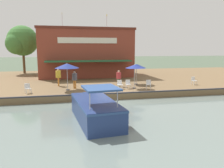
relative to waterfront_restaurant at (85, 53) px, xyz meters
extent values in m
plane|color=#4C5B47|center=(13.74, 0.85, -3.85)|extent=(220.00, 220.00, 0.00)
cube|color=brown|center=(2.74, 0.85, -3.55)|extent=(22.00, 56.00, 0.60)
cube|color=#2D2D33|center=(13.64, 0.85, -3.20)|extent=(0.20, 50.40, 0.10)
cube|color=brown|center=(-0.03, 0.00, -0.15)|extent=(7.33, 12.28, 6.20)
cube|color=#5C271C|center=(-0.03, 0.00, 3.10)|extent=(7.48, 12.53, 0.30)
cube|color=#235633|center=(4.54, 0.00, -0.95)|extent=(1.80, 10.44, 0.16)
cube|color=silver|center=(3.68, 0.00, 1.55)|extent=(0.08, 7.37, 0.70)
cylinder|color=silver|center=(-0.03, 3.07, 4.14)|extent=(0.06, 0.06, 2.39)
cube|color=gold|center=(0.15, 3.07, 5.18)|extent=(0.36, 0.03, 0.24)
cylinder|color=silver|center=(-0.03, -3.07, 4.15)|extent=(0.06, 0.06, 2.41)
cube|color=gold|center=(0.15, -3.07, 5.21)|extent=(0.36, 0.03, 0.24)
cylinder|color=#B7B7B7|center=(11.15, -2.73, -2.09)|extent=(0.06, 0.06, 2.32)
cylinder|color=#2D2D33|center=(11.15, -2.73, -3.22)|extent=(0.36, 0.36, 0.06)
cone|color=navy|center=(11.15, -2.73, -1.00)|extent=(2.18, 2.18, 0.43)
cone|color=yellow|center=(11.15, -2.73, -0.98)|extent=(1.35, 1.35, 0.34)
sphere|color=yellow|center=(11.15, -2.73, -0.78)|extent=(0.08, 0.08, 0.08)
cylinder|color=#B7B7B7|center=(11.53, 3.55, -2.18)|extent=(0.06, 0.06, 2.16)
cylinder|color=#2D2D33|center=(11.53, 3.55, -3.22)|extent=(0.36, 0.36, 0.06)
cone|color=navy|center=(11.53, 3.55, -1.14)|extent=(1.71, 1.71, 0.31)
cone|color=white|center=(11.53, 3.55, -1.12)|extent=(1.06, 1.06, 0.24)
sphere|color=white|center=(11.53, 3.55, -0.99)|extent=(0.08, 0.08, 0.08)
cylinder|color=#B7B7B7|center=(9.23, 4.52, -2.23)|extent=(0.06, 0.06, 2.04)
cylinder|color=#2D2D33|center=(9.23, 4.52, -3.22)|extent=(0.36, 0.36, 0.06)
cone|color=navy|center=(9.23, 4.52, -1.28)|extent=(2.04, 2.04, 0.44)
cone|color=yellow|center=(9.23, 4.52, -1.26)|extent=(1.26, 1.26, 0.35)
sphere|color=yellow|center=(9.23, 4.52, -1.06)|extent=(0.08, 0.08, 0.08)
cube|color=white|center=(12.06, -5.78, -3.04)|extent=(0.05, 0.05, 0.42)
cube|color=white|center=(12.24, -6.14, -3.04)|extent=(0.05, 0.05, 0.42)
cube|color=white|center=(11.70, -5.95, -3.04)|extent=(0.05, 0.05, 0.42)
cube|color=white|center=(11.87, -6.31, -3.04)|extent=(0.05, 0.05, 0.42)
cube|color=white|center=(11.97, -6.05, -2.83)|extent=(0.59, 0.59, 0.05)
cube|color=white|center=(11.79, -6.13, -2.60)|extent=(0.23, 0.41, 0.40)
cube|color=white|center=(11.78, 3.15, -3.04)|extent=(0.04, 0.04, 0.42)
cube|color=white|center=(11.76, 2.75, -3.04)|extent=(0.04, 0.04, 0.42)
cube|color=white|center=(11.38, 3.16, -3.04)|extent=(0.04, 0.04, 0.42)
cube|color=white|center=(11.36, 2.77, -3.04)|extent=(0.04, 0.04, 0.42)
cube|color=white|center=(11.57, 2.96, -2.83)|extent=(0.46, 0.46, 0.05)
cube|color=white|center=(11.37, 2.97, -2.60)|extent=(0.06, 0.44, 0.40)
cube|color=white|center=(11.86, 2.32, -3.04)|extent=(0.04, 0.04, 0.42)
cube|color=white|center=(11.88, 1.92, -3.04)|extent=(0.04, 0.04, 0.42)
cube|color=white|center=(11.46, 2.30, -3.04)|extent=(0.04, 0.04, 0.42)
cube|color=white|center=(11.48, 1.90, -3.04)|extent=(0.04, 0.04, 0.42)
cube|color=white|center=(11.67, 2.11, -2.83)|extent=(0.46, 0.46, 0.05)
cube|color=white|center=(11.47, 2.10, -2.60)|extent=(0.06, 0.44, 0.40)
cube|color=white|center=(12.42, 4.88, -3.04)|extent=(0.05, 0.05, 0.42)
cube|color=white|center=(12.27, 4.50, -3.04)|extent=(0.05, 0.05, 0.42)
cube|color=white|center=(12.04, 5.02, -3.04)|extent=(0.05, 0.05, 0.42)
cube|color=white|center=(11.90, 4.65, -3.04)|extent=(0.05, 0.05, 0.42)
cube|color=white|center=(12.16, 4.76, -2.83)|extent=(0.57, 0.57, 0.05)
cube|color=white|center=(11.97, 4.83, -2.60)|extent=(0.19, 0.43, 0.40)
cube|color=white|center=(10.95, 10.69, -3.04)|extent=(0.05, 0.05, 0.42)
cube|color=white|center=(11.02, 10.30, -3.04)|extent=(0.05, 0.05, 0.42)
cube|color=white|center=(10.55, 10.62, -3.04)|extent=(0.05, 0.05, 0.42)
cube|color=white|center=(10.62, 10.23, -3.04)|extent=(0.05, 0.05, 0.42)
cube|color=white|center=(10.78, 10.46, -2.83)|extent=(0.51, 0.51, 0.05)
cube|color=white|center=(10.59, 10.42, -2.60)|extent=(0.12, 0.44, 0.40)
cylinder|color=orange|center=(10.45, -2.12, -2.84)|extent=(0.13, 0.13, 0.82)
cylinder|color=orange|center=(10.54, -1.98, -2.84)|extent=(0.13, 0.13, 0.82)
cylinder|color=#4C4C56|center=(10.49, -2.05, -2.11)|extent=(0.48, 0.48, 0.65)
sphere|color=#DBB28E|center=(10.49, -2.05, -1.68)|extent=(0.22, 0.22, 0.22)
cylinder|color=orange|center=(8.56, -3.60, -2.82)|extent=(0.13, 0.13, 0.88)
cylinder|color=orange|center=(8.74, -3.61, -2.82)|extent=(0.13, 0.13, 0.88)
cylinder|color=gold|center=(8.65, -3.60, -2.03)|extent=(0.51, 0.51, 0.69)
sphere|color=tan|center=(8.65, -3.60, -1.57)|extent=(0.24, 0.24, 0.24)
cylinder|color=#337547|center=(10.28, 2.33, -2.86)|extent=(0.13, 0.13, 0.79)
cylinder|color=#337547|center=(10.12, 2.35, -2.86)|extent=(0.13, 0.13, 0.79)
cylinder|color=#B23338|center=(10.20, 2.34, -2.15)|extent=(0.46, 0.46, 0.63)
sphere|color=#DBB28E|center=(10.20, 2.34, -1.73)|extent=(0.21, 0.21, 0.21)
cube|color=navy|center=(18.78, -1.21, -3.15)|extent=(5.44, 2.64, 1.25)
ellipsoid|color=navy|center=(16.17, -1.48, -3.15)|extent=(2.05, 2.18, 1.25)
cube|color=#2D4C84|center=(18.78, -1.21, -2.60)|extent=(5.50, 2.69, 0.10)
cube|color=#2D4C84|center=(20.00, -1.08, -1.56)|extent=(2.17, 1.98, 0.10)
cylinder|color=silver|center=(20.52, -0.28, -2.04)|extent=(0.05, 0.05, 0.96)
cylinder|color=silver|center=(20.68, -1.74, -2.04)|extent=(0.05, 0.05, 0.96)
cylinder|color=brown|center=(-4.37, 4.36, -1.93)|extent=(0.31, 0.31, 2.64)
sphere|color=#427A38|center=(-4.37, 4.36, 0.76)|extent=(3.65, 3.65, 3.65)
sphere|color=#427A38|center=(-3.64, 3.81, 0.39)|extent=(2.56, 2.56, 2.56)
cylinder|color=brown|center=(-4.72, -9.11, -1.61)|extent=(0.37, 0.37, 3.28)
sphere|color=#427A38|center=(-4.72, -9.11, 1.75)|extent=(4.59, 4.59, 4.59)
sphere|color=#427A38|center=(-3.80, -9.80, 1.29)|extent=(3.21, 3.21, 3.21)
camera|label=1|loc=(31.31, -2.90, 0.50)|focal=35.00mm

